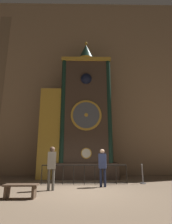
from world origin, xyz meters
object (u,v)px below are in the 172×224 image
Objects in this scene: visitor_near at (52,163)px; stanchion_post at (143,177)px; clock_tower at (80,117)px; visitor_bench at (21,189)px; visitor_far at (103,164)px.

visitor_near is 4.59m from stanchion_post.
clock_tower reaches higher than visitor_near.
visitor_near is 1.55× the size of visitor_bench.
visitor_far reaches higher than visitor_bench.
visitor_far is 1.75× the size of stanchion_post.
visitor_far reaches higher than stanchion_post.
stanchion_post is at bearing 29.64° from visitor_bench.
stanchion_post is 5.77m from visitor_bench.
stanchion_post is at bearing 11.28° from visitor_near.
clock_tower reaches higher than stanchion_post.
visitor_far is (2.18, 0.73, -0.05)m from visitor_near.
stanchion_post is at bearing 33.71° from visitor_far.
visitor_far is 3.63m from visitor_bench.
clock_tower is 6.23m from visitor_bench.
visitor_near reaches higher than visitor_far.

